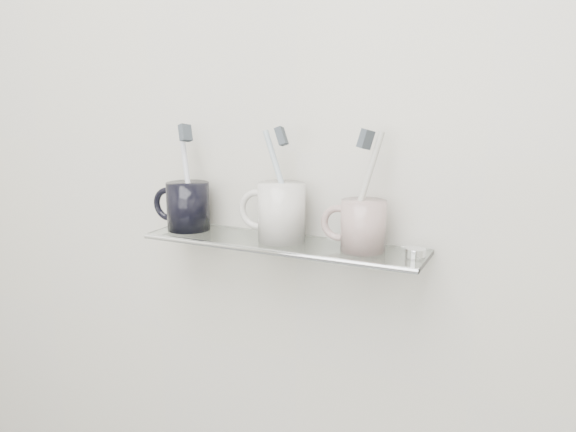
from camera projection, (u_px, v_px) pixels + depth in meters
The scene contains 18 objects.
wall_back at pixel (297, 152), 1.00m from camera, with size 2.50×2.50×0.00m, color beige.
shelf_glass at pixel (282, 244), 0.97m from camera, with size 0.50×0.12×0.01m, color silver.
shelf_rail at pixel (267, 252), 0.92m from camera, with size 0.01×0.01×0.50m, color silver.
bracket_left at pixel (196, 231), 1.11m from camera, with size 0.02×0.02×0.03m, color silver.
bracket_right at pixel (408, 257), 0.93m from camera, with size 0.02×0.02×0.03m, color silver.
mug_left at pixel (188, 206), 1.05m from camera, with size 0.08×0.08×0.09m, color black.
mug_left_handle at pixel (168, 204), 1.07m from camera, with size 0.07×0.07×0.01m, color black.
toothbrush_left at pixel (187, 176), 1.04m from camera, with size 0.01×0.01×0.19m, color silver.
bristles_left at pixel (185, 133), 1.02m from camera, with size 0.01×0.02×0.03m, color #353C43.
mug_center at pixel (282, 212), 0.97m from camera, with size 0.08×0.08×0.10m, color silver.
mug_center_handle at pixel (258, 210), 0.99m from camera, with size 0.07×0.07×0.01m, color silver.
toothbrush_center at pixel (281, 183), 0.96m from camera, with size 0.01×0.01×0.19m, color #8AA6B2.
bristles_center at pixel (281, 136), 0.94m from camera, with size 0.01×0.02×0.03m, color #353C43.
mug_right at pixel (363, 226), 0.91m from camera, with size 0.07×0.07×0.08m, color silver.
mug_right_handle at pixel (338, 223), 0.93m from camera, with size 0.06×0.06×0.01m, color silver.
toothbrush_right at pixel (364, 189), 0.90m from camera, with size 0.01×0.01×0.19m, color #BAB599.
bristles_right at pixel (366, 139), 0.88m from camera, with size 0.01×0.02×0.03m, color #353C43.
chrome_cap at pixel (415, 253), 0.88m from camera, with size 0.03×0.03×0.01m, color silver.
Camera 1 is at (0.41, 0.19, 1.35)m, focal length 35.00 mm.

